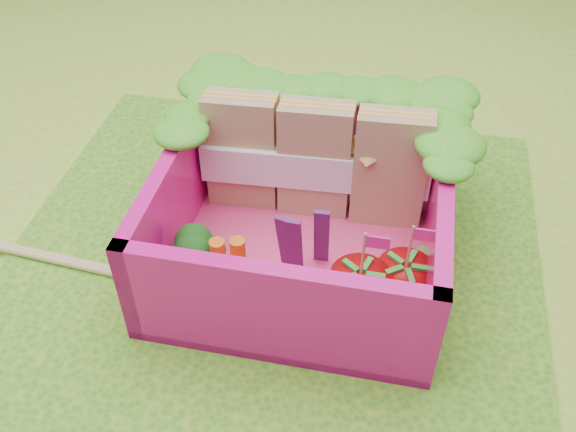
# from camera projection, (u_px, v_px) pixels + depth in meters

# --- Properties ---
(ground) EXTENTS (14.00, 14.00, 0.00)m
(ground) POSITION_uv_depth(u_px,v_px,m) (271.00, 264.00, 3.18)
(ground) COLOR #90B533
(ground) RESTS_ON ground
(placemat) EXTENTS (2.60, 2.60, 0.03)m
(placemat) POSITION_uv_depth(u_px,v_px,m) (271.00, 261.00, 3.17)
(placemat) COLOR #409120
(placemat) RESTS_ON ground
(bento_floor) EXTENTS (1.30, 1.30, 0.05)m
(bento_floor) POSITION_uv_depth(u_px,v_px,m) (303.00, 252.00, 3.16)
(bento_floor) COLOR #E83B7B
(bento_floor) RESTS_ON placemat
(bento_box) EXTENTS (1.30, 1.30, 0.55)m
(bento_box) POSITION_uv_depth(u_px,v_px,m) (303.00, 214.00, 2.99)
(bento_box) COLOR #EA138B
(bento_box) RESTS_ON placemat
(lettuce_ruffle) EXTENTS (1.43, 0.83, 0.11)m
(lettuce_ruffle) POSITION_uv_depth(u_px,v_px,m) (322.00, 99.00, 3.12)
(lettuce_ruffle) COLOR #2F8C19
(lettuce_ruffle) RESTS_ON bento_box
(sandwich_stack) EXTENTS (1.14, 0.24, 0.63)m
(sandwich_stack) POSITION_uv_depth(u_px,v_px,m) (316.00, 161.00, 3.16)
(sandwich_stack) COLOR #A58257
(sandwich_stack) RESTS_ON bento_floor
(broccoli) EXTENTS (0.32, 0.32, 0.25)m
(broccoli) POSITION_uv_depth(u_px,v_px,m) (194.00, 250.00, 2.89)
(broccoli) COLOR #79A952
(broccoli) RESTS_ON bento_floor
(carrot_sticks) EXTENTS (0.16, 0.08, 0.29)m
(carrot_sticks) POSITION_uv_depth(u_px,v_px,m) (229.00, 263.00, 2.88)
(carrot_sticks) COLOR #ED5A13
(carrot_sticks) RESTS_ON bento_floor
(purple_wedges) EXTENTS (0.22, 0.11, 0.38)m
(purple_wedges) POSITION_uv_depth(u_px,v_px,m) (301.00, 242.00, 2.91)
(purple_wedges) COLOR #501B60
(purple_wedges) RESTS_ON bento_floor
(strawberry_left) EXTENTS (0.26, 0.26, 0.50)m
(strawberry_left) POSITION_uv_depth(u_px,v_px,m) (359.00, 294.00, 2.75)
(strawberry_left) COLOR #B60B13
(strawberry_left) RESTS_ON bento_floor
(strawberry_right) EXTENTS (0.25, 0.25, 0.49)m
(strawberry_right) POSITION_uv_depth(u_px,v_px,m) (403.00, 286.00, 2.79)
(strawberry_right) COLOR #B60B13
(strawberry_right) RESTS_ON bento_floor
(snap_peas) EXTENTS (0.61, 0.60, 0.05)m
(snap_peas) POSITION_uv_depth(u_px,v_px,m) (378.00, 290.00, 2.91)
(snap_peas) COLOR green
(snap_peas) RESTS_ON bento_floor
(chopsticks) EXTENTS (2.02, 0.21, 0.04)m
(chopsticks) POSITION_uv_depth(u_px,v_px,m) (68.00, 261.00, 3.12)
(chopsticks) COLOR tan
(chopsticks) RESTS_ON placemat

